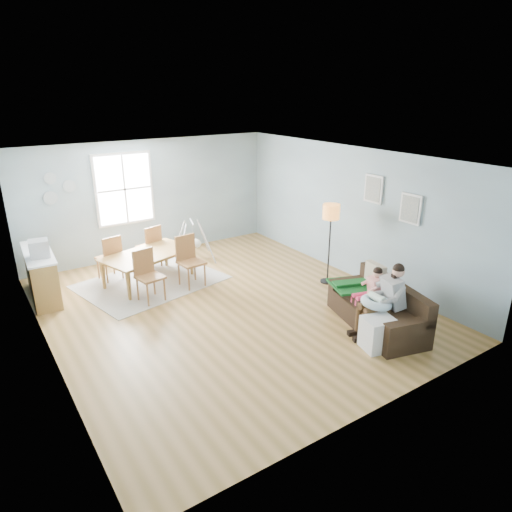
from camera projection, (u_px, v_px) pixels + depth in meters
room at (224, 175)px, 7.54m from camera, size 8.40×9.40×3.90m
window at (124, 189)px, 10.20m from camera, size 1.32×0.08×1.62m
pictures at (391, 199)px, 8.46m from camera, size 0.05×1.34×0.74m
wall_plates at (57, 188)px, 9.41m from camera, size 0.67×0.02×0.66m
sofa at (379, 311)px, 7.64m from camera, size 1.28×2.06×0.77m
green_throw at (357, 285)px, 8.10m from camera, size 1.07×0.98×0.04m
beige_pillow at (375, 275)px, 8.00m from camera, size 0.19×0.45×0.44m
father at (384, 298)px, 7.23m from camera, size 0.90×0.58×1.22m
nursing_pillow at (376, 302)px, 7.20m from camera, size 0.64×0.63×0.20m
infant at (375, 297)px, 7.20m from camera, size 0.14×0.35×0.13m
toddler at (372, 286)px, 7.64m from camera, size 0.54×0.35×0.80m
floor_lamp at (331, 219)px, 8.98m from camera, size 0.33×0.33×1.65m
storage_cube at (378, 334)px, 6.97m from camera, size 0.54×0.51×0.51m
rug at (151, 282)px, 9.45m from camera, size 3.07×2.57×0.01m
dining_table at (150, 268)px, 9.34m from camera, size 2.01×1.50×0.63m
chair_sw at (147, 272)px, 8.49m from camera, size 0.52×0.52×0.98m
chair_se at (189, 257)px, 9.14m from camera, size 0.51×0.51×1.03m
chair_nw at (111, 255)px, 9.36m from camera, size 0.52×0.52×0.97m
chair_ne at (151, 244)px, 10.02m from camera, size 0.54×0.54×0.97m
counter at (41, 274)px, 8.64m from camera, size 0.58×1.66×0.91m
monitor at (39, 249)px, 8.19m from camera, size 0.36×0.35×0.31m
baby_swing at (193, 243)px, 10.54m from camera, size 1.13×1.14×0.92m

